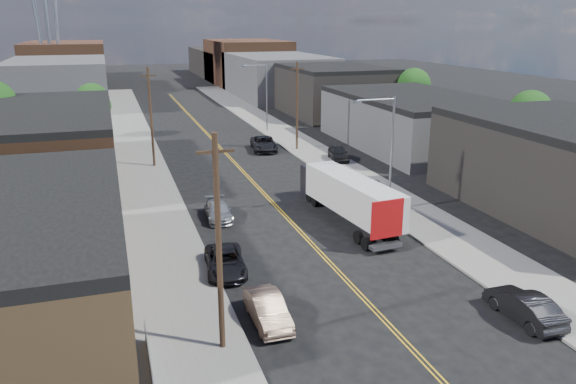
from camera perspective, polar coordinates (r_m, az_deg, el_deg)
ground at (r=74.57m, az=-8.10°, el=5.76°), size 260.00×260.00×0.00m
centerline at (r=60.18m, az=-5.60°, el=3.16°), size 0.32×120.00×0.01m
sidewalk_left at (r=58.97m, az=-14.66°, el=2.46°), size 5.00×140.00×0.15m
sidewalk_right at (r=62.78m, az=2.91°, el=3.86°), size 5.00×140.00×0.15m
warehouse_tan at (r=32.80m, az=-26.85°, el=-5.47°), size 12.00×22.00×5.60m
warehouse_brown at (r=57.53m, az=-23.32°, el=4.57°), size 12.00×26.00×6.60m
industrial_right_b at (r=68.41m, az=12.57°, el=7.11°), size 14.00×24.00×6.10m
industrial_right_c at (r=91.45m, az=4.35°, el=10.34°), size 14.00×22.00×7.60m
skyline_left_a at (r=107.94m, az=-22.24°, el=10.27°), size 16.00×30.00×8.00m
skyline_right_a at (r=112.37m, az=-1.10°, el=11.72°), size 16.00×30.00×8.00m
skyline_left_b at (r=132.72m, az=-21.61°, el=11.81°), size 16.00×26.00×10.00m
skyline_right_b at (r=136.35m, az=-4.21°, el=13.02°), size 16.00×26.00×10.00m
skyline_left_c at (r=152.75m, az=-21.15°, el=11.82°), size 16.00×40.00×7.00m
skyline_right_c at (r=155.91m, az=-6.00°, el=12.92°), size 16.00×40.00×7.00m
streetlight_near at (r=43.05m, az=10.04°, el=4.69°), size 3.39×0.25×9.00m
streetlight_far at (r=75.37m, az=-2.49°, el=10.13°), size 3.39×0.25×9.00m
utility_pole_left_near at (r=24.32m, az=-7.05°, el=-5.28°), size 1.60×0.26×10.00m
utility_pole_left_far at (r=58.03m, az=-13.74°, el=7.42°), size 1.60×0.26×10.00m
utility_pole_right at (r=64.19m, az=0.92°, el=8.77°), size 1.60×0.26×10.00m
tree_left_far at (r=74.82m, az=-19.20°, el=8.58°), size 4.35×4.20×6.97m
tree_right_near at (r=64.77m, az=23.39°, el=7.23°), size 4.60×4.48×7.44m
tree_right_far at (r=84.12m, az=12.68°, el=10.35°), size 4.85×4.76×7.91m
semi_truck at (r=41.82m, az=5.80°, el=-0.17°), size 3.41×13.86×3.57m
car_left_b at (r=28.19m, az=-2.09°, el=-11.84°), size 1.53×4.33×1.43m
car_left_c at (r=33.63m, az=-6.39°, el=-7.03°), size 2.76×5.08×1.35m
car_left_d at (r=42.49m, az=-7.10°, el=-1.90°), size 2.09×4.56×1.29m
car_right_oncoming at (r=30.72m, az=22.87°, el=-10.65°), size 1.63×4.53×1.49m
car_right_lot_a at (r=47.05m, az=8.80°, el=0.13°), size 2.79×5.08×1.35m
car_right_lot_c at (r=59.81m, az=5.14°, el=3.97°), size 2.66×4.70×1.51m
car_ahead_truck at (r=64.73m, az=-2.47°, el=4.93°), size 3.40×6.05×1.60m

